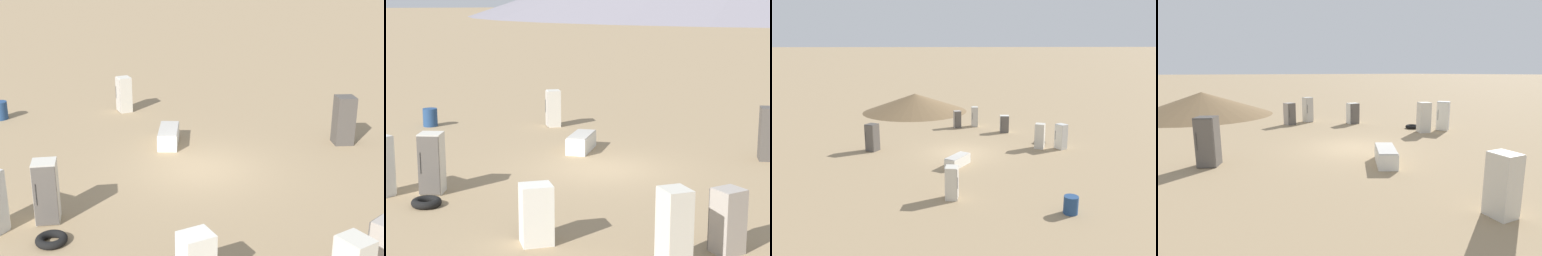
% 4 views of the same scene
% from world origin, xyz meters
% --- Properties ---
extents(ground_plane, '(1000.00, 1000.00, 0.00)m').
position_xyz_m(ground_plane, '(0.00, 0.00, 0.00)').
color(ground_plane, '#9E8460').
extents(dirt_mound, '(11.31, 11.31, 1.96)m').
position_xyz_m(dirt_mound, '(4.27, -15.90, 0.98)').
color(dirt_mound, brown).
rests_on(dirt_mound, ground_plane).
extents(discarded_fridge_0, '(0.98, 1.01, 1.91)m').
position_xyz_m(discarded_fridge_0, '(6.16, -0.83, 0.96)').
color(discarded_fridge_0, '#4C4742').
rests_on(discarded_fridge_0, ground_plane).
extents(discarded_fridge_1, '(1.69, 2.00, 0.65)m').
position_xyz_m(discarded_fridge_1, '(0.32, 2.79, 0.32)').
color(discarded_fridge_1, silver).
rests_on(discarded_fridge_1, ground_plane).
extents(discarded_fridge_2, '(0.78, 0.72, 1.44)m').
position_xyz_m(discarded_fridge_2, '(-3.95, -5.77, 0.72)').
color(discarded_fridge_2, silver).
rests_on(discarded_fridge_2, ground_plane).
extents(discarded_fridge_3, '(0.89, 0.91, 1.80)m').
position_xyz_m(discarded_fridge_3, '(-7.19, -0.58, 0.90)').
color(discarded_fridge_3, silver).
rests_on(discarded_fridge_3, ground_plane).
extents(discarded_fridge_4, '(0.87, 0.89, 1.81)m').
position_xyz_m(discarded_fridge_4, '(-5.72, -0.80, 0.90)').
color(discarded_fridge_4, beige).
rests_on(discarded_fridge_4, ground_plane).
extents(discarded_fridge_5, '(0.69, 0.73, 1.65)m').
position_xyz_m(discarded_fridge_5, '(0.79, 7.77, 0.82)').
color(discarded_fridge_5, beige).
rests_on(discarded_fridge_5, ground_plane).
extents(discarded_fridge_6, '(0.56, 0.72, 1.78)m').
position_xyz_m(discarded_fridge_6, '(-1.63, -8.17, 0.89)').
color(discarded_fridge_6, beige).
rests_on(discarded_fridge_6, ground_plane).
extents(discarded_fridge_7, '(0.71, 0.73, 1.51)m').
position_xyz_m(discarded_fridge_7, '(-0.05, -7.78, 0.75)').
color(discarded_fridge_7, '#A89E93').
rests_on(discarded_fridge_7, ground_plane).
extents(scrap_tire, '(0.85, 0.85, 0.22)m').
position_xyz_m(scrap_tire, '(-6.06, -2.06, 0.11)').
color(scrap_tire, black).
rests_on(scrap_tire, ground_plane).
extents(rusty_barrel, '(0.65, 0.65, 0.81)m').
position_xyz_m(rusty_barrel, '(-4.48, 9.66, 0.41)').
color(rusty_barrel, navy).
rests_on(rusty_barrel, ground_plane).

